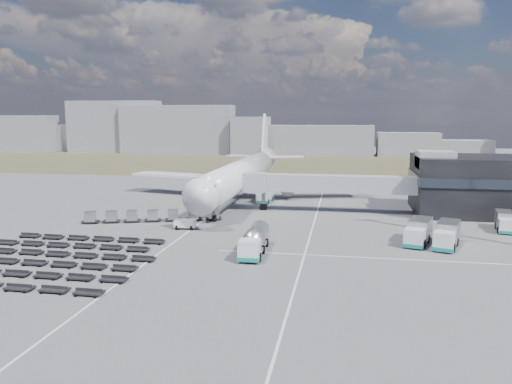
# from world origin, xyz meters

# --- Properties ---
(ground) EXTENTS (420.00, 420.00, 0.00)m
(ground) POSITION_xyz_m (0.00, 0.00, 0.00)
(ground) COLOR #565659
(ground) RESTS_ON ground
(grass_strip) EXTENTS (420.00, 90.00, 0.01)m
(grass_strip) POSITION_xyz_m (0.00, 110.00, 0.01)
(grass_strip) COLOR #454329
(grass_strip) RESTS_ON ground
(lane_markings) EXTENTS (47.12, 110.00, 0.01)m
(lane_markings) POSITION_xyz_m (9.77, 3.00, 0.01)
(lane_markings) COLOR silver
(lane_markings) RESTS_ON ground
(terminal) EXTENTS (30.40, 16.40, 11.00)m
(terminal) POSITION_xyz_m (47.77, 23.96, 5.25)
(terminal) COLOR black
(terminal) RESTS_ON ground
(jet_bridge) EXTENTS (30.30, 3.80, 7.05)m
(jet_bridge) POSITION_xyz_m (15.90, 20.42, 5.05)
(jet_bridge) COLOR #939399
(jet_bridge) RESTS_ON ground
(airliner) EXTENTS (51.59, 64.53, 17.62)m
(airliner) POSITION_xyz_m (0.00, 32.38, 5.29)
(airliner) COLOR white
(airliner) RESTS_ON ground
(skyline) EXTENTS (302.03, 22.28, 23.68)m
(skyline) POSITION_xyz_m (-25.80, 148.77, 8.92)
(skyline) COLOR gray
(skyline) RESTS_ON ground
(fuel_tanker) EXTENTS (2.78, 10.10, 3.25)m
(fuel_tanker) POSITION_xyz_m (9.75, -8.38, 1.62)
(fuel_tanker) COLOR white
(fuel_tanker) RESTS_ON ground
(pushback_tug) EXTENTS (3.34, 2.09, 1.44)m
(pushback_tug) POSITION_xyz_m (-2.97, 2.96, 0.72)
(pushback_tug) COLOR white
(pushback_tug) RESTS_ON ground
(catering_truck) EXTENTS (2.76, 6.03, 2.71)m
(catering_truck) POSITION_xyz_m (5.22, 28.52, 1.38)
(catering_truck) COLOR white
(catering_truck) RESTS_ON ground
(service_trucks_near) EXTENTS (8.16, 8.95, 2.98)m
(service_trucks_near) POSITION_xyz_m (32.30, -0.50, 1.62)
(service_trucks_near) COLOR white
(service_trucks_near) RESTS_ON ground
(uld_row) EXTENTS (21.70, 8.27, 1.72)m
(uld_row) POSITION_xyz_m (-9.80, 7.11, 1.03)
(uld_row) COLOR black
(uld_row) RESTS_ON ground
(baggage_dollies) EXTENTS (26.08, 21.09, 0.67)m
(baggage_dollies) POSITION_xyz_m (-14.32, -16.18, 0.33)
(baggage_dollies) COLOR black
(baggage_dollies) RESTS_ON ground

